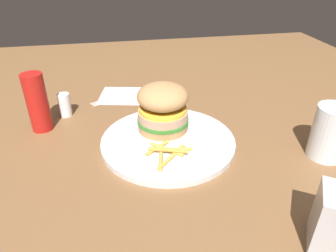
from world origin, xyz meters
TOP-DOWN VIEW (x-y plane):
  - ground_plane at (0.00, 0.00)m, footprint 1.60×1.60m
  - plate at (0.01, -0.03)m, footprint 0.27×0.27m
  - sandwich at (0.06, -0.02)m, footprint 0.11×0.11m
  - fries_pile at (-0.04, -0.02)m, footprint 0.09×0.09m
  - napkin at (0.26, 0.05)m, footprint 0.13×0.13m
  - fork at (0.26, 0.05)m, footprint 0.10×0.16m
  - drink_glass at (-0.08, -0.31)m, footprint 0.07×0.07m
  - ketchup_bottle at (0.12, 0.23)m, footprint 0.04×0.04m
  - salt_shaker at (0.18, 0.19)m, footprint 0.03×0.03m

SIDE VIEW (x-z plane):
  - ground_plane at x=0.00m, z-range 0.00..0.00m
  - napkin at x=0.26m, z-range 0.00..0.00m
  - fork at x=0.26m, z-range 0.00..0.01m
  - plate at x=0.01m, z-range 0.00..0.01m
  - fries_pile at x=-0.04m, z-range 0.01..0.02m
  - salt_shaker at x=0.18m, z-range 0.00..0.06m
  - drink_glass at x=-0.08m, z-range -0.01..0.10m
  - sandwich at x=0.06m, z-range 0.01..0.11m
  - ketchup_bottle at x=0.12m, z-range 0.00..0.13m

